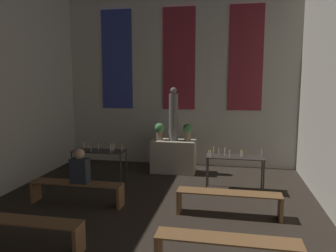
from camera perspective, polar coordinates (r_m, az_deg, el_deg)
name	(u,v)px	position (r m, az deg, el deg)	size (l,w,h in m)	color
wall_back	(179,76)	(9.94, 1.97, 8.66)	(7.13, 0.16, 5.32)	beige
altar	(173,156)	(9.23, 0.95, -5.28)	(1.22, 0.62, 0.91)	#ADA38E
statue	(174,116)	(9.04, 0.97, 1.82)	(0.25, 0.25, 1.47)	slate
flower_vase_left	(160,130)	(9.17, -1.48, -0.70)	(0.27, 0.27, 0.48)	#937A5B
flower_vase_right	(188,131)	(9.03, 3.45, -0.85)	(0.27, 0.27, 0.48)	#937A5B
candle_rack_left	(99,154)	(8.47, -11.85, -4.84)	(1.33, 0.51, 1.01)	#332D28
candle_rack_right	(235,161)	(7.82, 11.54, -5.92)	(1.33, 0.51, 1.01)	#332D28
pew_third_left	(21,227)	(5.72, -24.22, -15.79)	(1.97, 0.36, 0.47)	brown
pew_third_right	(227,247)	(4.79, 10.24, -20.03)	(1.97, 0.36, 0.47)	brown
pew_back_left	(77,188)	(7.20, -15.59, -10.41)	(1.97, 0.36, 0.47)	brown
pew_back_right	(229,199)	(6.49, 10.50, -12.33)	(1.97, 0.36, 0.47)	brown
person_seated	(80,168)	(7.04, -15.12, -6.99)	(0.36, 0.24, 0.73)	#282D38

